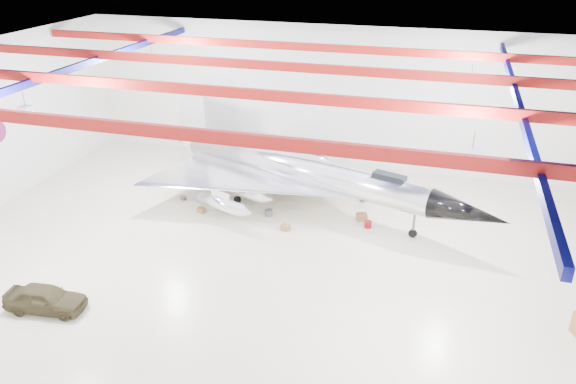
% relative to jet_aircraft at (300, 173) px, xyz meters
% --- Properties ---
extents(floor, '(40.00, 40.00, 0.00)m').
position_rel_jet_aircraft_xyz_m(floor, '(0.21, -7.00, -2.32)').
color(floor, beige).
rests_on(floor, ground).
extents(wall_back, '(40.00, 0.00, 40.00)m').
position_rel_jet_aircraft_xyz_m(wall_back, '(0.21, 8.00, 3.18)').
color(wall_back, silver).
rests_on(wall_back, floor).
extents(ceiling, '(40.00, 40.00, 0.00)m').
position_rel_jet_aircraft_xyz_m(ceiling, '(0.21, -7.00, 8.68)').
color(ceiling, '#0A0F38').
rests_on(ceiling, wall_back).
extents(ceiling_structure, '(39.50, 29.50, 1.08)m').
position_rel_jet_aircraft_xyz_m(ceiling_structure, '(0.21, -7.00, 8.00)').
color(ceiling_structure, maroon).
rests_on(ceiling_structure, ceiling).
extents(jet_aircraft, '(25.25, 18.65, 7.09)m').
position_rel_jet_aircraft_xyz_m(jet_aircraft, '(0.00, 0.00, 0.00)').
color(jet_aircraft, silver).
rests_on(jet_aircraft, floor).
extents(jeep, '(4.20, 2.13, 1.37)m').
position_rel_jet_aircraft_xyz_m(jeep, '(-8.93, -15.22, -1.64)').
color(jeep, '#38311C').
rests_on(jeep, floor).
extents(crate_ply, '(0.61, 0.55, 0.35)m').
position_rel_jet_aircraft_xyz_m(crate_ply, '(-5.98, -3.18, -2.15)').
color(crate_ply, olive).
rests_on(crate_ply, floor).
extents(engine_drum, '(0.51, 0.51, 0.44)m').
position_rel_jet_aircraft_xyz_m(engine_drum, '(-1.47, -2.36, -2.10)').
color(engine_drum, '#59595B').
rests_on(engine_drum, floor).
extents(parts_bin, '(0.81, 0.73, 0.46)m').
position_rel_jet_aircraft_xyz_m(parts_bin, '(4.58, -1.22, -2.09)').
color(parts_bin, olive).
rests_on(parts_bin, floor).
extents(crate_small, '(0.44, 0.39, 0.26)m').
position_rel_jet_aircraft_xyz_m(crate_small, '(-8.05, -1.70, -2.20)').
color(crate_small, '#59595B').
rests_on(crate_small, floor).
extents(tool_chest, '(0.48, 0.48, 0.43)m').
position_rel_jet_aircraft_xyz_m(tool_chest, '(5.12, -2.10, -2.11)').
color(tool_chest, maroon).
rests_on(tool_chest, floor).
extents(oil_barrel, '(0.60, 0.51, 0.37)m').
position_rel_jet_aircraft_xyz_m(oil_barrel, '(0.15, -3.94, -2.14)').
color(oil_barrel, olive).
rests_on(oil_barrel, floor).
extents(spares_box, '(0.54, 0.54, 0.37)m').
position_rel_jet_aircraft_xyz_m(spares_box, '(4.17, 1.61, -2.14)').
color(spares_box, '#59595B').
rests_on(spares_box, floor).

